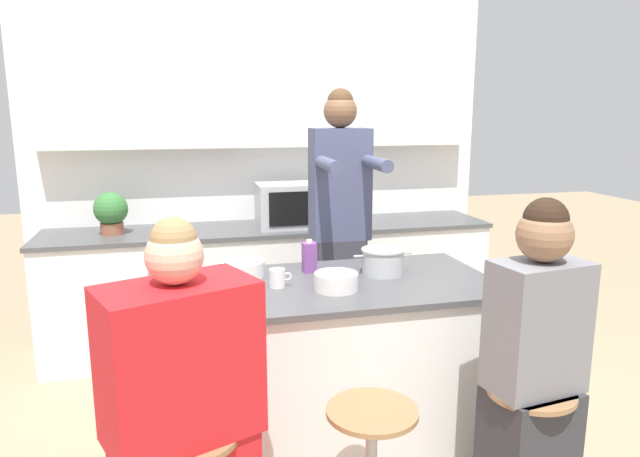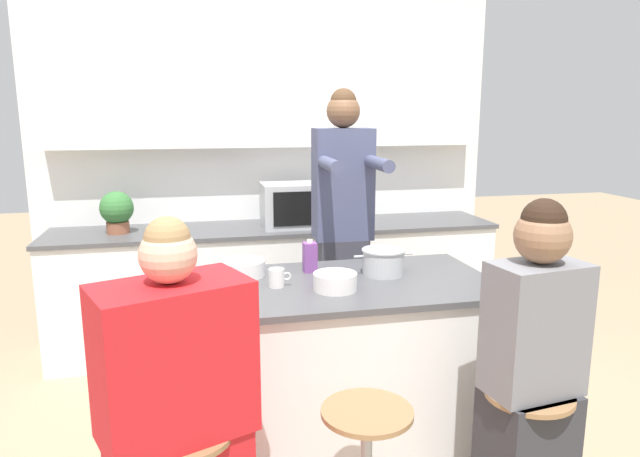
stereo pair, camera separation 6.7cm
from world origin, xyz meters
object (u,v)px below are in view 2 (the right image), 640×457
cooking_pot (383,262)px  fruit_bowl (335,281)px  potted_plant (117,211)px  person_wrapped_blanket (178,429)px  coffee_cup_far (212,279)px  kitchen_island (324,370)px  coffee_cup_near (277,278)px  person_cooking (343,241)px  banana_bunch (175,277)px  microwave (301,205)px  juice_carton (310,257)px  person_seated_near (531,385)px

cooking_pot → fruit_bowl: (-0.30, -0.19, -0.03)m
potted_plant → person_wrapped_blanket: bearing=-79.1°
potted_plant → coffee_cup_far: bearing=-68.2°
kitchen_island → coffee_cup_near: bearing=-178.2°
fruit_bowl → coffee_cup_far: size_ratio=1.96×
person_cooking → person_wrapped_blanket: (-0.96, -1.43, -0.29)m
fruit_bowl → banana_bunch: bearing=156.5°
kitchen_island → potted_plant: potted_plant is taller
person_wrapped_blanket → fruit_bowl: size_ratio=6.89×
person_cooking → fruit_bowl: person_cooking is taller
fruit_bowl → microwave: (0.14, 1.56, 0.10)m
person_wrapped_blanket → potted_plant: (-0.42, 2.20, 0.40)m
coffee_cup_far → coffee_cup_near: bearing=-9.7°
juice_carton → cooking_pot: bearing=-20.7°
coffee_cup_near → banana_bunch: coffee_cup_near is taller
kitchen_island → person_cooking: (0.29, 0.73, 0.48)m
juice_carton → potted_plant: bearing=130.1°
fruit_bowl → coffee_cup_near: 0.27m
person_cooking → potted_plant: bearing=153.2°
person_seated_near → microwave: size_ratio=2.51×
cooking_pot → coffee_cup_near: bearing=-171.0°
person_cooking → coffee_cup_far: bearing=-137.7°
coffee_cup_near → coffee_cup_far: 0.30m
fruit_bowl → coffee_cup_near: (-0.25, 0.11, 0.00)m
banana_bunch → juice_carton: bearing=1.0°
microwave → juice_carton: bearing=-98.8°
banana_bunch → microwave: microwave is taller
kitchen_island → fruit_bowl: (0.03, -0.11, 0.49)m
person_cooking → banana_bunch: bearing=-149.7°
coffee_cup_near → potted_plant: size_ratio=0.37×
kitchen_island → person_cooking: 0.91m
potted_plant → microwave: bearing=-1.9°
cooking_pot → person_cooking: bearing=93.4°
microwave → potted_plant: size_ratio=1.93×
person_wrapped_blanket → cooking_pot: size_ratio=4.53×
cooking_pot → person_wrapped_blanket: bearing=-141.8°
person_wrapped_blanket → coffee_cup_far: 0.82m
juice_carton → microwave: bearing=81.2°
person_cooking → person_wrapped_blanket: size_ratio=1.33×
coffee_cup_near → microwave: (0.39, 1.46, 0.10)m
person_cooking → fruit_bowl: size_ratio=9.16×
kitchen_island → person_wrapped_blanket: bearing=-133.7°
person_cooking → microwave: size_ratio=3.31×
juice_carton → potted_plant: 1.67m
person_cooking → person_wrapped_blanket: 1.75m
kitchen_island → potted_plant: (-1.10, 1.49, 0.59)m
fruit_bowl → banana_bunch: 0.79m
person_seated_near → fruit_bowl: (-0.64, 0.59, 0.29)m
coffee_cup_near → microwave: bearing=74.9°
person_cooking → cooking_pot: (0.04, -0.65, 0.04)m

